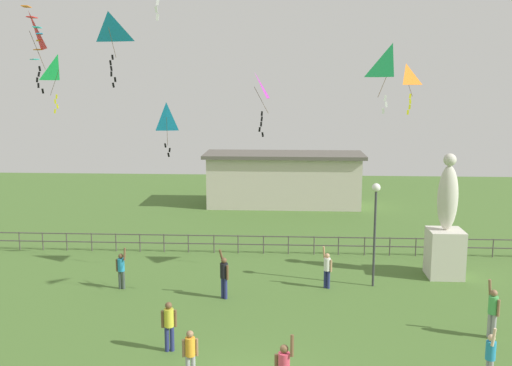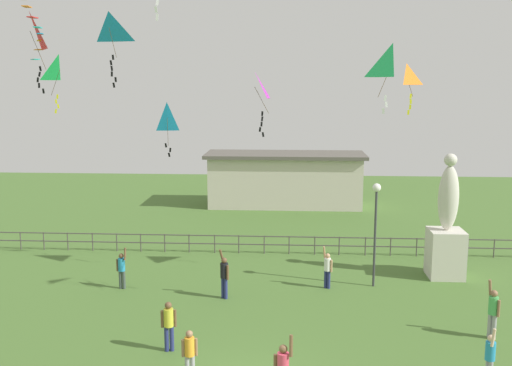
{
  "view_description": "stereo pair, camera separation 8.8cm",
  "coord_description": "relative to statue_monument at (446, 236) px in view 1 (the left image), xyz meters",
  "views": [
    {
      "loc": [
        1.2,
        -14.83,
        8.64
      ],
      "look_at": [
        0.06,
        5.68,
        5.11
      ],
      "focal_mm": 40.84,
      "sensor_mm": 36.0,
      "label": 1
    },
    {
      "loc": [
        1.29,
        -14.82,
        8.64
      ],
      "look_at": [
        0.06,
        5.68,
        5.11
      ],
      "focal_mm": 40.84,
      "sensor_mm": 36.0,
      "label": 2
    }
  ],
  "objects": [
    {
      "name": "kite_5",
      "position": [
        -8.51,
        -1.18,
        6.49
      ],
      "size": [
        0.94,
        0.8,
        2.65
      ],
      "color": "#B22DB2"
    },
    {
      "name": "person_3",
      "position": [
        -1.22,
        -9.7,
        -0.98
      ],
      "size": [
        0.29,
        0.48,
        1.81
      ],
      "color": "#99999E",
      "rests_on": "ground_plane"
    },
    {
      "name": "kite_7",
      "position": [
        -12.54,
        0.16,
        5.17
      ],
      "size": [
        0.81,
        0.71,
        2.47
      ],
      "color": "#198CD1"
    },
    {
      "name": "statue_monument",
      "position": [
        0.0,
        0.0,
        0.0
      ],
      "size": [
        1.52,
        1.52,
        5.61
      ],
      "color": "beige",
      "rests_on": "ground_plane"
    },
    {
      "name": "person_7",
      "position": [
        -10.9,
        -8.09,
        -0.93
      ],
      "size": [
        0.5,
        0.31,
        1.68
      ],
      "color": "navy",
      "rests_on": "ground_plane"
    },
    {
      "name": "kite_6",
      "position": [
        -3.53,
        -4.94,
        7.39
      ],
      "size": [
        1.15,
        1.16,
        2.33
      ],
      "color": "#1EB759"
    },
    {
      "name": "pavilion_building",
      "position": [
        -7.38,
        15.11,
        0.02
      ],
      "size": [
        11.21,
        4.16,
        3.77
      ],
      "color": "beige",
      "rests_on": "ground_plane"
    },
    {
      "name": "kite_3",
      "position": [
        -17.41,
        0.29,
        7.27
      ],
      "size": [
        1.19,
        1.07,
        2.55
      ],
      "color": "#1EB759"
    },
    {
      "name": "person_5",
      "position": [
        -14.11,
        -2.41,
        -0.98
      ],
      "size": [
        0.47,
        0.31,
        1.82
      ],
      "color": "#3F4C47",
      "rests_on": "ground_plane"
    },
    {
      "name": "kite_8",
      "position": [
        -2.3,
        -1.16,
        7.02
      ],
      "size": [
        1.01,
        1.07,
        2.06
      ],
      "color": "orange"
    },
    {
      "name": "person_6",
      "position": [
        -9.63,
        -3.27,
        -0.88
      ],
      "size": [
        0.45,
        0.5,
        2.01
      ],
      "color": "navy",
      "rests_on": "ground_plane"
    },
    {
      "name": "person_0",
      "position": [
        -9.89,
        -9.97,
        -0.99
      ],
      "size": [
        0.46,
        0.29,
        1.57
      ],
      "color": "#99999E",
      "rests_on": "ground_plane"
    },
    {
      "name": "person_4",
      "position": [
        -0.06,
        -6.47,
        -0.87
      ],
      "size": [
        0.34,
        0.52,
        2.03
      ],
      "color": "#99999E",
      "rests_on": "ground_plane"
    },
    {
      "name": "kite_1",
      "position": [
        -14.16,
        -2.61,
        8.81
      ],
      "size": [
        1.27,
        0.93,
        2.9
      ],
      "color": "#198CD1"
    },
    {
      "name": "lamppost",
      "position": [
        -3.38,
        -1.46,
        1.37
      ],
      "size": [
        0.36,
        0.36,
        4.5
      ],
      "color": "#38383D",
      "rests_on": "ground_plane"
    },
    {
      "name": "person_1",
      "position": [
        -5.39,
        -1.84,
        -0.99
      ],
      "size": [
        0.42,
        0.38,
        1.8
      ],
      "color": "navy",
      "rests_on": "ground_plane"
    },
    {
      "name": "kite_0",
      "position": [
        -17.21,
        -2.91,
        8.69
      ],
      "size": [
        1.02,
        1.22,
        3.16
      ],
      "color": "red"
    },
    {
      "name": "waterfront_railing",
      "position": [
        -8.52,
        3.11,
        -1.28
      ],
      "size": [
        36.05,
        0.06,
        0.95
      ],
      "color": "#4C4742",
      "rests_on": "ground_plane"
    }
  ]
}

